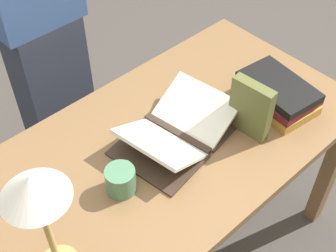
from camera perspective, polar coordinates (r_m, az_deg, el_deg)
reading_desk at (r=1.64m, az=-1.75°, el=-5.30°), size 1.53×0.76×0.75m
open_book at (r=1.60m, az=1.22°, el=-0.52°), size 0.48×0.35×0.10m
book_stack_tall at (r=1.75m, az=13.16°, el=3.88°), size 0.22×0.30×0.10m
book_standing_upright at (r=1.58m, az=10.05°, el=2.10°), size 0.05×0.15×0.21m
reading_lamp at (r=1.10m, az=-15.78°, el=-8.36°), size 0.17×0.17×0.40m
coffee_mug at (r=1.45m, az=-5.78°, el=-6.55°), size 0.12×0.09×0.09m
person_reader at (r=2.01m, az=-15.76°, el=13.04°), size 0.36×0.22×1.79m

